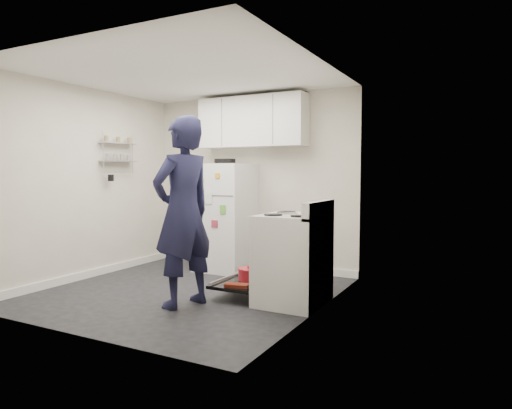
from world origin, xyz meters
The scene contains 7 objects.
room centered at (-0.03, 0.03, 1.21)m, with size 3.21×3.21×2.51m.
electric_range centered at (1.26, 0.15, 0.47)m, with size 0.66×0.76×1.10m.
open_oven_door centered at (0.68, 0.19, 0.18)m, with size 0.55×0.70×0.21m.
refrigerator centered at (-0.24, 1.25, 0.76)m, with size 0.72×0.74×1.59m.
upper_cabinets centered at (0.10, 1.43, 2.10)m, with size 1.60×0.33×0.70m, color silver.
wall_shelf_rack centered at (-1.52, 0.49, 1.68)m, with size 0.14×0.60×0.61m.
person centered at (0.30, -0.46, 0.99)m, with size 0.72×0.47×1.97m, color #181835.
Camera 1 is at (3.15, -4.26, 1.39)m, focal length 32.00 mm.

